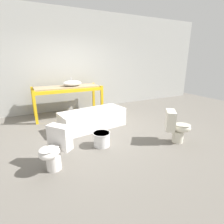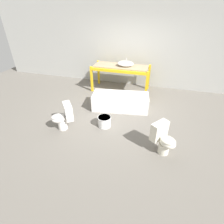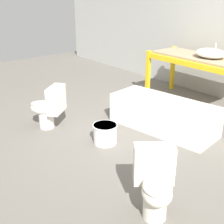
{
  "view_description": "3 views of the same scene",
  "coord_description": "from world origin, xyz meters",
  "px_view_note": "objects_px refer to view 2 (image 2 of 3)",
  "views": [
    {
      "loc": [
        -1.4,
        -3.67,
        1.69
      ],
      "look_at": [
        0.07,
        -0.74,
        0.69
      ],
      "focal_mm": 28.0,
      "sensor_mm": 36.0,
      "label": 1
    },
    {
      "loc": [
        1.03,
        -4.2,
        2.76
      ],
      "look_at": [
        0.07,
        -0.77,
        0.51
      ],
      "focal_mm": 28.0,
      "sensor_mm": 36.0,
      "label": 2
    },
    {
      "loc": [
        2.96,
        -3.11,
        2.08
      ],
      "look_at": [
        -0.05,
        -0.67,
        0.49
      ],
      "focal_mm": 50.0,
      "sensor_mm": 36.0,
      "label": 3
    }
  ],
  "objects_px": {
    "bathtub_main": "(120,101)",
    "toilet_far": "(163,138)",
    "toilet_near": "(64,116)",
    "sink_basin": "(125,64)",
    "bucket_white": "(104,121)"
  },
  "relations": [
    {
      "from": "toilet_near",
      "to": "bucket_white",
      "type": "xyz_separation_m",
      "value": [
        0.95,
        0.35,
        -0.2
      ]
    },
    {
      "from": "bathtub_main",
      "to": "toilet_far",
      "type": "height_order",
      "value": "toilet_far"
    },
    {
      "from": "bathtub_main",
      "to": "sink_basin",
      "type": "bearing_deg",
      "value": 88.19
    },
    {
      "from": "toilet_near",
      "to": "bucket_white",
      "type": "relative_size",
      "value": 1.95
    },
    {
      "from": "sink_basin",
      "to": "bucket_white",
      "type": "relative_size",
      "value": 1.58
    },
    {
      "from": "sink_basin",
      "to": "bathtub_main",
      "type": "relative_size",
      "value": 0.32
    },
    {
      "from": "toilet_near",
      "to": "bucket_white",
      "type": "bearing_deg",
      "value": 71.92
    },
    {
      "from": "bathtub_main",
      "to": "toilet_far",
      "type": "relative_size",
      "value": 2.53
    },
    {
      "from": "toilet_near",
      "to": "toilet_far",
      "type": "xyz_separation_m",
      "value": [
        2.4,
        -0.18,
        0.0
      ]
    },
    {
      "from": "sink_basin",
      "to": "bathtub_main",
      "type": "height_order",
      "value": "sink_basin"
    },
    {
      "from": "sink_basin",
      "to": "toilet_near",
      "type": "distance_m",
      "value": 2.88
    },
    {
      "from": "toilet_near",
      "to": "toilet_far",
      "type": "bearing_deg",
      "value": 47.28
    },
    {
      "from": "sink_basin",
      "to": "toilet_far",
      "type": "bearing_deg",
      "value": -63.2
    },
    {
      "from": "toilet_near",
      "to": "sink_basin",
      "type": "bearing_deg",
      "value": 121.17
    },
    {
      "from": "toilet_near",
      "to": "bucket_white",
      "type": "distance_m",
      "value": 1.03
    }
  ]
}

